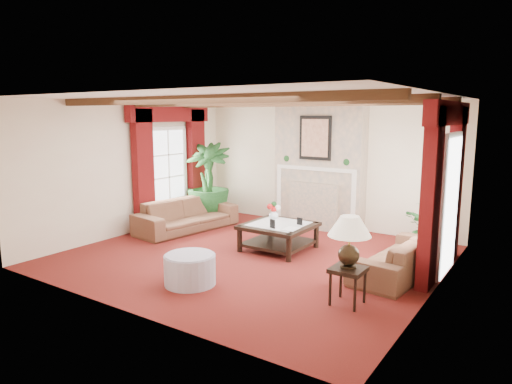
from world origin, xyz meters
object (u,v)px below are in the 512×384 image
Objects in this scene: potted_palm at (208,199)px; sofa_right at (400,249)px; coffee_table at (279,237)px; side_table at (348,286)px; sofa_left at (187,210)px; ottoman at (190,270)px.

sofa_right is at bearing -14.11° from potted_palm.
coffee_table is (-2.21, 0.09, -0.16)m from sofa_right.
sofa_right is 1.80× the size of coffee_table.
sofa_right is 4.24× the size of side_table.
side_table is (-0.21, -1.50, -0.15)m from sofa_right.
potted_palm is (-4.79, 1.20, 0.10)m from sofa_right.
sofa_left is 3.11× the size of ottoman.
side_table reaches higher than coffee_table.
sofa_right is 4.94m from potted_palm.
coffee_table is 2.20m from ottoman.
ottoman is (-2.17, -0.60, -0.03)m from side_table.
sofa_left reaches higher than coffee_table.
sofa_left is at bearing -86.70° from sofa_right.
potted_palm is at bearing 21.16° from sofa_left.
sofa_left is 4.71× the size of side_table.
side_table is at bearing 15.51° from ottoman.
sofa_right is 3.19m from ottoman.
side_table is 2.25m from ottoman.
sofa_right is at bearing -84.10° from sofa_left.
ottoman is at bearing -42.56° from sofa_right.
potted_palm is 5.32m from side_table.
potted_palm reaches higher than coffee_table.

